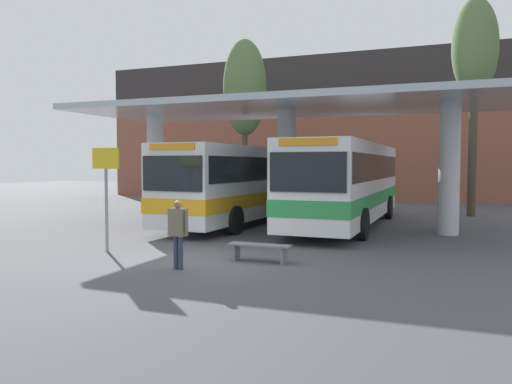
# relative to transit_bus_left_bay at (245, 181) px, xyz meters

# --- Properties ---
(ground_plane) EXTENTS (100.00, 100.00, 0.00)m
(ground_plane) POSITION_rel_transit_bus_left_bay_xyz_m (2.18, -8.48, -1.82)
(ground_plane) COLOR #4C4C51
(townhouse_backdrop) EXTENTS (40.00, 0.58, 10.37)m
(townhouse_backdrop) POSITION_rel_transit_bus_left_bay_xyz_m (2.18, 15.23, 4.21)
(townhouse_backdrop) COLOR brown
(townhouse_backdrop) RESTS_ON ground_plane
(station_canopy) EXTENTS (17.27, 6.98, 4.96)m
(station_canopy) POSITION_rel_transit_bus_left_bay_xyz_m (2.18, -0.90, 2.50)
(station_canopy) COLOR silver
(station_canopy) RESTS_ON ground_plane
(transit_bus_left_bay) EXTENTS (2.98, 11.79, 3.26)m
(transit_bus_left_bay) POSITION_rel_transit_bus_left_bay_xyz_m (0.00, 0.00, 0.00)
(transit_bus_left_bay) COLOR silver
(transit_bus_left_bay) RESTS_ON ground_plane
(transit_bus_center_bay) EXTENTS (2.93, 12.24, 3.36)m
(transit_bus_center_bay) POSITION_rel_transit_bus_left_bay_xyz_m (4.40, 0.44, 0.06)
(transit_bus_center_bay) COLOR white
(transit_bus_center_bay) RESTS_ON ground_plane
(waiting_bench_near_pillar) EXTENTS (1.66, 0.44, 0.46)m
(waiting_bench_near_pillar) POSITION_rel_transit_bus_left_bay_xyz_m (3.73, -8.05, -1.48)
(waiting_bench_near_pillar) COLOR slate
(waiting_bench_near_pillar) RESTS_ON ground_plane
(info_sign_platform) EXTENTS (0.90, 0.09, 3.02)m
(info_sign_platform) POSITION_rel_transit_bus_left_bay_xyz_m (-0.97, -8.22, 0.32)
(info_sign_platform) COLOR gray
(info_sign_platform) RESTS_ON ground_plane
(pedestrian_waiting) EXTENTS (0.62, 0.32, 1.67)m
(pedestrian_waiting) POSITION_rel_transit_bus_left_bay_xyz_m (2.22, -9.64, -0.81)
(pedestrian_waiting) COLOR #333856
(pedestrian_waiting) RESTS_ON ground_plane
(poplar_tree_behind_left) EXTENTS (2.68, 2.68, 10.22)m
(poplar_tree_behind_left) POSITION_rel_transit_bus_left_bay_xyz_m (-3.51, 8.56, 5.38)
(poplar_tree_behind_left) COLOR #473A2B
(poplar_tree_behind_left) RESTS_ON ground_plane
(poplar_tree_behind_right) EXTENTS (2.15, 2.15, 10.56)m
(poplar_tree_behind_right) POSITION_rel_transit_bus_left_bay_xyz_m (9.37, 6.42, 6.14)
(poplar_tree_behind_right) COLOR #473A2B
(poplar_tree_behind_right) RESTS_ON ground_plane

